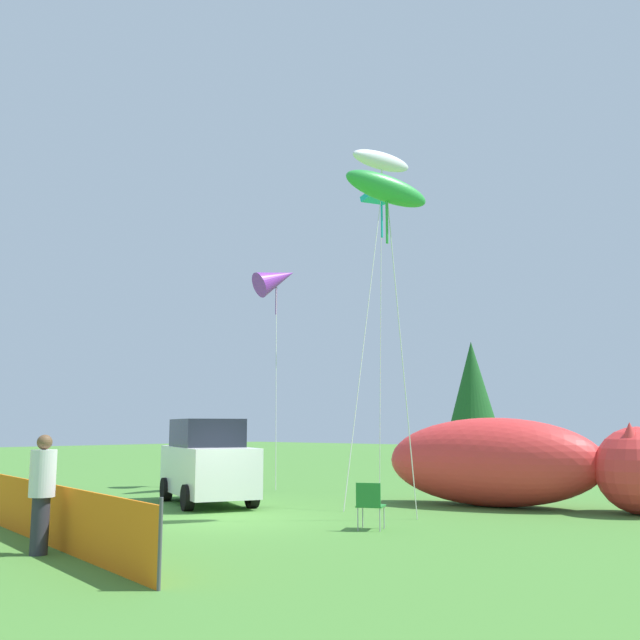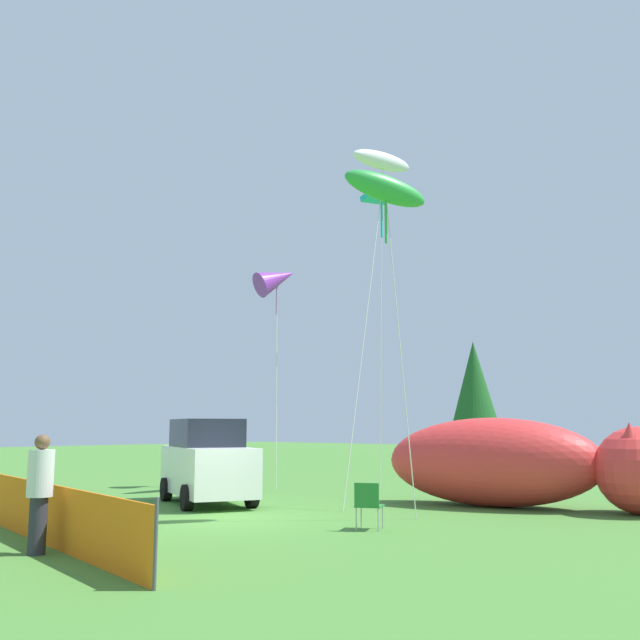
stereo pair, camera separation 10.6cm
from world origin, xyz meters
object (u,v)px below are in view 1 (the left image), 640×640
at_px(inflatable_cat, 520,466).
at_px(kite_teal_diamond, 381,200).
at_px(folding_chair, 370,502).
at_px(kite_white_ghost, 382,162).
at_px(kite_green_fish, 387,190).
at_px(spectator_in_yellow_shirt, 42,489).
at_px(kite_purple_delta, 276,279).
at_px(parked_car, 207,462).

xyz_separation_m(inflatable_cat, kite_teal_diamond, (-3.46, -1.10, 7.53)).
bearing_deg(folding_chair, kite_white_ghost, 8.71).
bearing_deg(kite_teal_diamond, kite_green_fish, -52.77).
bearing_deg(kite_green_fish, kite_teal_diamond, 127.23).
distance_m(spectator_in_yellow_shirt, kite_green_fish, 9.73).
relative_size(folding_chair, kite_green_fish, 0.12).
bearing_deg(kite_green_fish, folding_chair, -73.11).
relative_size(folding_chair, spectator_in_yellow_shirt, 0.49).
xyz_separation_m(kite_green_fish, kite_purple_delta, (-8.33, 4.98, -0.19)).
distance_m(inflatable_cat, kite_purple_delta, 11.25).
bearing_deg(parked_car, kite_green_fish, 28.14).
relative_size(parked_car, spectator_in_yellow_shirt, 2.34).
xyz_separation_m(spectator_in_yellow_shirt, kite_purple_delta, (-6.30, 11.98, 6.26)).
distance_m(inflatable_cat, spectator_in_yellow_shirt, 11.74).
height_order(kite_white_ghost, kite_purple_delta, kite_white_ghost).
xyz_separation_m(inflatable_cat, kite_green_fish, (-1.00, -4.34, 6.44)).
height_order(folding_chair, spectator_in_yellow_shirt, spectator_in_yellow_shirt).
relative_size(kite_green_fish, kite_purple_delta, 1.00).
relative_size(kite_white_ghost, kite_purple_delta, 1.45).
distance_m(parked_car, kite_green_fish, 8.66).
bearing_deg(kite_white_ghost, kite_teal_diamond, -55.33).
bearing_deg(kite_teal_diamond, inflatable_cat, 17.65).
relative_size(kite_green_fish, kite_teal_diamond, 0.90).
height_order(kite_green_fish, kite_white_ghost, kite_white_ghost).
height_order(inflatable_cat, kite_white_ghost, kite_white_ghost).
relative_size(inflatable_cat, kite_white_ghost, 0.64).
xyz_separation_m(folding_chair, kite_purple_delta, (-8.73, 6.29, 6.75)).
bearing_deg(inflatable_cat, kite_teal_diamond, -173.77).
bearing_deg(kite_white_ghost, inflatable_cat, -18.95).
distance_m(kite_green_fish, kite_white_ghost, 8.53).
distance_m(inflatable_cat, kite_green_fish, 7.83).
xyz_separation_m(folding_chair, kite_green_fish, (-0.40, 1.32, 6.94)).
bearing_deg(kite_purple_delta, kite_white_ghost, 18.40).
height_order(spectator_in_yellow_shirt, kite_green_fish, kite_green_fish).
relative_size(kite_teal_diamond, kite_purple_delta, 1.12).
bearing_deg(kite_teal_diamond, parked_car, -134.25).
height_order(inflatable_cat, kite_purple_delta, kite_purple_delta).
relative_size(kite_white_ghost, kite_teal_diamond, 1.30).
xyz_separation_m(parked_car, kite_purple_delta, (-2.51, 5.20, 6.21)).
relative_size(folding_chair, kite_teal_diamond, 0.10).
bearing_deg(inflatable_cat, kite_white_ghost, 149.64).
bearing_deg(kite_purple_delta, spectator_in_yellow_shirt, -62.27).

